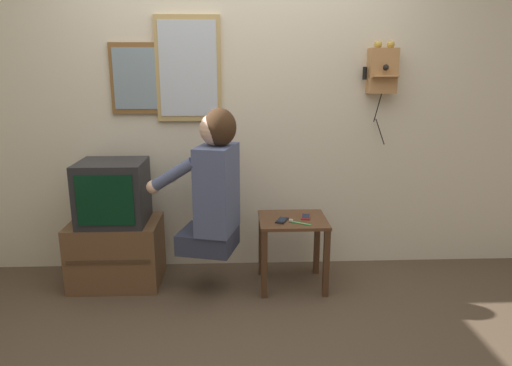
{
  "coord_description": "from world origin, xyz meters",
  "views": [
    {
      "loc": [
        0.0,
        -2.4,
        1.52
      ],
      "look_at": [
        0.13,
        0.57,
        0.77
      ],
      "focal_mm": 32.0,
      "sensor_mm": 36.0,
      "label": 1
    }
  ],
  "objects": [
    {
      "name": "ground_plane",
      "position": [
        0.0,
        0.0,
        0.0
      ],
      "size": [
        14.0,
        14.0,
        0.0
      ],
      "primitive_type": "plane",
      "color": "#4C3D2D"
    },
    {
      "name": "wall_back",
      "position": [
        0.0,
        1.03,
        1.27
      ],
      "size": [
        6.8,
        0.05,
        2.55
      ],
      "color": "beige",
      "rests_on": "ground_plane"
    },
    {
      "name": "side_table",
      "position": [
        0.39,
        0.62,
        0.39
      ],
      "size": [
        0.47,
        0.42,
        0.5
      ],
      "color": "#51331E",
      "rests_on": "ground_plane"
    },
    {
      "name": "person",
      "position": [
        -0.16,
        0.53,
        0.78
      ],
      "size": [
        0.61,
        0.49,
        0.97
      ],
      "rotation": [
        0.0,
        0.0,
        1.31
      ],
      "color": "#2D3347",
      "rests_on": "ground_plane"
    },
    {
      "name": "tv_stand",
      "position": [
        -0.87,
        0.71,
        0.23
      ],
      "size": [
        0.62,
        0.45,
        0.47
      ],
      "color": "brown",
      "rests_on": "ground_plane"
    },
    {
      "name": "television",
      "position": [
        -0.86,
        0.69,
        0.69
      ],
      "size": [
        0.45,
        0.41,
        0.44
      ],
      "color": "#232326",
      "rests_on": "tv_stand"
    },
    {
      "name": "wall_phone_antique",
      "position": [
        1.06,
        0.95,
        1.51
      ],
      "size": [
        0.24,
        0.19,
        0.74
      ],
      "color": "#AD7A47"
    },
    {
      "name": "framed_picture",
      "position": [
        -0.72,
        0.99,
        1.45
      ],
      "size": [
        0.35,
        0.03,
        0.5
      ],
      "color": "brown"
    },
    {
      "name": "wall_mirror",
      "position": [
        -0.34,
        0.99,
        1.52
      ],
      "size": [
        0.47,
        0.04,
        0.74
      ],
      "color": "tan"
    },
    {
      "name": "cell_phone_held",
      "position": [
        0.31,
        0.56,
        0.51
      ],
      "size": [
        0.1,
        0.14,
        0.01
      ],
      "rotation": [
        0.0,
        0.0,
        -0.4
      ],
      "color": "black",
      "rests_on": "side_table"
    },
    {
      "name": "cell_phone_spare",
      "position": [
        0.48,
        0.64,
        0.51
      ],
      "size": [
        0.08,
        0.13,
        0.01
      ],
      "rotation": [
        0.0,
        0.0,
        -0.19
      ],
      "color": "maroon",
      "rests_on": "side_table"
    },
    {
      "name": "toothbrush",
      "position": [
        0.41,
        0.51,
        0.51
      ],
      "size": [
        0.14,
        0.09,
        0.02
      ],
      "rotation": [
        0.0,
        0.0,
        1.01
      ],
      "color": "#4CBF66",
      "rests_on": "side_table"
    }
  ]
}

